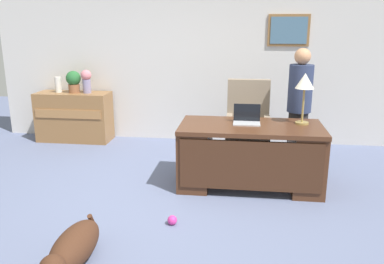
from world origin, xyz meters
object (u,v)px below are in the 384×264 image
desk (250,154)px  potted_plant (74,81)px  desk_lamp (305,84)px  person_standing (299,107)px  vase_with_flowers (86,80)px  credenza (74,117)px  laptop (247,119)px  dog_lying (73,248)px  armchair (248,127)px  dog_toy_ball (172,220)px  vase_empty (58,85)px

desk → potted_plant: potted_plant is taller
desk → desk_lamp: size_ratio=2.78×
person_standing → vase_with_flowers: person_standing is taller
credenza → laptop: 3.27m
desk_lamp → desk: bearing=-164.7°
desk → dog_lying: 2.36m
desk → vase_with_flowers: (-2.66, 1.64, 0.62)m
credenza → laptop: bearing=-28.1°
armchair → vase_with_flowers: size_ratio=3.07×
desk_lamp → dog_toy_ball: size_ratio=6.36×
armchair → dog_toy_ball: 2.20m
credenza → armchair: 2.98m
armchair → potted_plant: bearing=166.3°
dog_lying → desk_lamp: (2.06, 2.01, 1.09)m
desk → potted_plant: bearing=150.3°
person_standing → dog_toy_ball: (-1.41, -1.89, -0.79)m
laptop → credenza: bearing=151.9°
credenza → vase_empty: 0.59m
desk_lamp → dog_toy_ball: (-1.37, -1.24, -1.20)m
vase_with_flowers → dog_toy_ball: (1.90, -2.72, -0.98)m
credenza → potted_plant: (0.03, 0.00, 0.61)m
desk → vase_empty: (-3.16, 1.64, 0.53)m
laptop → dog_toy_ball: size_ratio=3.35×
armchair → vase_empty: armchair is taller
laptop → potted_plant: (-2.83, 1.53, 0.19)m
dog_lying → dog_toy_ball: 1.04m
desk → laptop: (-0.05, 0.11, 0.41)m
desk → desk_lamp: desk_lamp is taller
vase_with_flowers → vase_empty: size_ratio=1.48×
armchair → vase_empty: bearing=167.4°
dog_lying → vase_with_flowers: size_ratio=2.41×
desk → dog_toy_ball: desk is taller
dog_toy_ball → armchair: bearing=69.9°
credenza → armchair: bearing=-13.6°
armchair → laptop: armchair is taller
desk → dog_toy_ball: bearing=-125.5°
potted_plant → desk: bearing=-29.7°
dog_toy_ball → laptop: bearing=59.0°
dog_lying → vase_with_flowers: (-1.21, 3.49, 0.88)m
vase_with_flowers → dog_toy_ball: 3.46m
vase_empty → desk_lamp: bearing=-21.5°
person_standing → vase_empty: 3.90m
armchair → vase_with_flowers: 2.78m
credenza → desk_lamp: size_ratio=2.00×
laptop → potted_plant: potted_plant is taller
desk → dog_lying: (-1.45, -1.84, -0.26)m
person_standing → dog_toy_ball: person_standing is taller
laptop → vase_empty: 3.46m
armchair → person_standing: size_ratio=0.72×
person_standing → dog_lying: 3.46m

